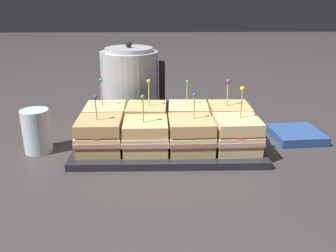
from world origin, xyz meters
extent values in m
plane|color=#383333|center=(0.00, 0.00, 0.00)|extent=(6.00, 6.00, 0.00)
cube|color=#232328|center=(0.00, 0.00, 0.01)|extent=(0.48, 0.27, 0.01)
cube|color=#232328|center=(0.00, 0.00, 0.01)|extent=(0.48, 0.27, 0.01)
cube|color=tan|center=(-0.17, -0.06, 0.03)|extent=(0.11, 0.11, 0.03)
cube|color=tan|center=(-0.17, -0.06, 0.05)|extent=(0.11, 0.11, 0.01)
cube|color=beige|center=(-0.17, -0.06, 0.06)|extent=(0.11, 0.11, 0.01)
cylinder|color=red|center=(-0.17, -0.07, 0.07)|extent=(0.07, 0.07, 0.00)
cube|color=tan|center=(-0.17, -0.06, 0.09)|extent=(0.11, 0.11, 0.03)
cylinder|color=tan|center=(-0.17, -0.06, 0.13)|extent=(0.00, 0.01, 0.07)
sphere|color=blue|center=(-0.17, -0.06, 0.16)|extent=(0.01, 0.01, 0.01)
cube|color=tan|center=(-0.06, -0.06, 0.03)|extent=(0.11, 0.11, 0.03)
cube|color=tan|center=(-0.06, -0.06, 0.05)|extent=(0.11, 0.11, 0.01)
cube|color=beige|center=(-0.06, -0.06, 0.06)|extent=(0.11, 0.11, 0.01)
cube|color=#E0B771|center=(-0.06, -0.06, 0.08)|extent=(0.11, 0.11, 0.03)
cylinder|color=tan|center=(-0.06, -0.07, 0.12)|extent=(0.00, 0.01, 0.07)
sphere|color=green|center=(-0.06, -0.07, 0.16)|extent=(0.01, 0.01, 0.01)
cube|color=tan|center=(0.06, -0.06, 0.03)|extent=(0.11, 0.11, 0.03)
cube|color=#B26B60|center=(0.06, -0.06, 0.05)|extent=(0.12, 0.12, 0.01)
cube|color=beige|center=(0.06, -0.06, 0.06)|extent=(0.11, 0.11, 0.01)
cylinder|color=red|center=(0.06, -0.08, 0.07)|extent=(0.06, 0.06, 0.00)
cube|color=tan|center=(0.06, -0.06, 0.09)|extent=(0.11, 0.11, 0.03)
cylinder|color=tan|center=(0.06, -0.05, 0.13)|extent=(0.00, 0.00, 0.07)
sphere|color=blue|center=(0.06, -0.05, 0.16)|extent=(0.01, 0.01, 0.01)
cube|color=#DBB77A|center=(0.17, -0.06, 0.03)|extent=(0.11, 0.11, 0.03)
cube|color=tan|center=(0.17, -0.06, 0.05)|extent=(0.12, 0.12, 0.01)
cube|color=beige|center=(0.17, -0.06, 0.06)|extent=(0.12, 0.12, 0.01)
cylinder|color=red|center=(0.17, -0.08, 0.07)|extent=(0.07, 0.07, 0.00)
cube|color=#E8C281|center=(0.17, -0.06, 0.09)|extent=(0.11, 0.11, 0.03)
cylinder|color=tan|center=(0.18, -0.05, 0.13)|extent=(0.00, 0.01, 0.09)
sphere|color=yellow|center=(0.18, -0.05, 0.18)|extent=(0.01, 0.01, 0.01)
cube|color=#DBB77A|center=(-0.17, 0.06, 0.03)|extent=(0.11, 0.11, 0.03)
cube|color=#B26B60|center=(-0.17, 0.06, 0.05)|extent=(0.12, 0.12, 0.01)
cube|color=beige|center=(-0.17, 0.06, 0.06)|extent=(0.11, 0.11, 0.01)
cylinder|color=red|center=(-0.17, 0.04, 0.07)|extent=(0.07, 0.07, 0.00)
cube|color=#E8C281|center=(-0.17, 0.06, 0.09)|extent=(0.11, 0.11, 0.03)
cylinder|color=tan|center=(-0.18, 0.06, 0.13)|extent=(0.00, 0.00, 0.08)
sphere|color=green|center=(-0.18, 0.06, 0.17)|extent=(0.01, 0.01, 0.01)
cube|color=tan|center=(-0.06, 0.06, 0.03)|extent=(0.11, 0.11, 0.03)
cube|color=#B26B60|center=(-0.06, 0.06, 0.05)|extent=(0.12, 0.12, 0.01)
cube|color=beige|center=(-0.06, 0.06, 0.06)|extent=(0.11, 0.11, 0.01)
cylinder|color=red|center=(-0.06, 0.04, 0.07)|extent=(0.07, 0.07, 0.00)
cube|color=tan|center=(-0.06, 0.06, 0.09)|extent=(0.11, 0.11, 0.03)
cylinder|color=tan|center=(-0.05, 0.05, 0.13)|extent=(0.00, 0.01, 0.08)
sphere|color=yellow|center=(-0.05, 0.05, 0.17)|extent=(0.01, 0.01, 0.01)
cube|color=#DBB77A|center=(0.06, 0.06, 0.03)|extent=(0.11, 0.11, 0.03)
cube|color=tan|center=(0.06, 0.06, 0.05)|extent=(0.12, 0.12, 0.01)
cube|color=beige|center=(0.06, 0.06, 0.06)|extent=(0.11, 0.11, 0.01)
cylinder|color=red|center=(0.06, 0.04, 0.07)|extent=(0.07, 0.07, 0.00)
cube|color=#E8C281|center=(0.06, 0.06, 0.09)|extent=(0.11, 0.11, 0.03)
cylinder|color=tan|center=(0.05, 0.07, 0.13)|extent=(0.00, 0.01, 0.07)
sphere|color=green|center=(0.05, 0.07, 0.16)|extent=(0.01, 0.01, 0.01)
cube|color=tan|center=(0.17, 0.06, 0.03)|extent=(0.11, 0.11, 0.03)
cube|color=tan|center=(0.17, 0.06, 0.05)|extent=(0.11, 0.11, 0.01)
cube|color=beige|center=(0.17, 0.06, 0.06)|extent=(0.11, 0.11, 0.01)
cylinder|color=red|center=(0.17, 0.04, 0.07)|extent=(0.08, 0.08, 0.00)
cube|color=tan|center=(0.17, 0.06, 0.09)|extent=(0.11, 0.11, 0.03)
cylinder|color=tan|center=(0.16, 0.05, 0.13)|extent=(0.00, 0.01, 0.08)
sphere|color=purple|center=(0.16, 0.05, 0.17)|extent=(0.01, 0.01, 0.01)
cylinder|color=#B7BABF|center=(-0.12, 0.28, 0.11)|extent=(0.19, 0.19, 0.21)
cylinder|color=#B7BABF|center=(-0.12, 0.28, 0.22)|extent=(0.15, 0.15, 0.01)
sphere|color=black|center=(-0.12, 0.28, 0.24)|extent=(0.02, 0.02, 0.02)
cube|color=black|center=(-0.01, 0.28, 0.12)|extent=(0.02, 0.02, 0.13)
cylinder|color=silver|center=(-0.34, -0.02, 0.06)|extent=(0.07, 0.07, 0.11)
cube|color=navy|center=(0.37, 0.05, 0.01)|extent=(0.14, 0.14, 0.02)
camera|label=1|loc=(-0.02, -0.87, 0.39)|focal=38.00mm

